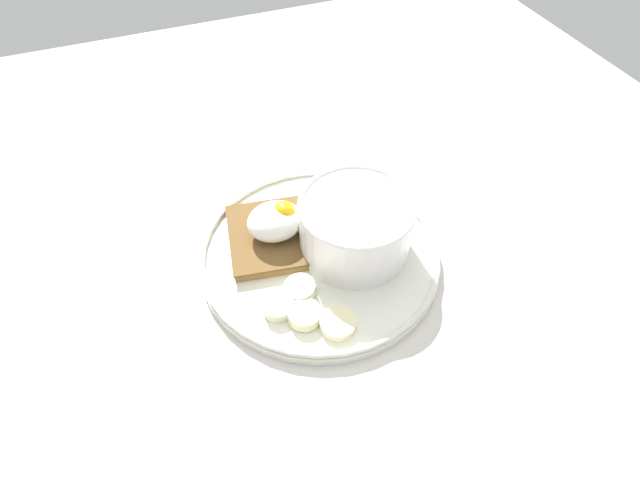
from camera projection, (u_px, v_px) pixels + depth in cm
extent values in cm
cube|color=beige|center=(320.00, 263.00, 56.06)|extent=(120.00, 120.00, 2.00)
cylinder|color=silver|center=(320.00, 255.00, 54.93)|extent=(26.22, 26.22, 1.00)
torus|color=silver|center=(320.00, 250.00, 54.32)|extent=(26.02, 26.02, 0.60)
cylinder|color=white|center=(356.00, 227.00, 52.61)|extent=(11.97, 11.97, 6.52)
torus|color=white|center=(357.00, 205.00, 50.16)|extent=(12.17, 12.17, 0.60)
cylinder|color=#BA617F|center=(355.00, 231.00, 53.12)|extent=(10.57, 10.57, 4.76)
ellipsoid|color=#BA617F|center=(356.00, 217.00, 51.48)|extent=(10.04, 10.04, 1.20)
ellipsoid|color=#C6BA8F|center=(357.00, 191.00, 53.65)|extent=(1.38, 1.09, 0.52)
ellipsoid|color=tan|center=(329.00, 223.00, 50.46)|extent=(1.90, 1.55, 0.70)
ellipsoid|color=tan|center=(334.00, 213.00, 51.50)|extent=(1.37, 1.30, 0.50)
cube|color=brown|center=(276.00, 233.00, 54.95)|extent=(12.02, 12.02, 0.30)
cube|color=olive|center=(277.00, 236.00, 55.32)|extent=(11.78, 11.78, 1.18)
ellipsoid|color=white|center=(275.00, 221.00, 53.53)|extent=(6.11, 5.21, 3.57)
sphere|color=orange|center=(284.00, 213.00, 53.15)|extent=(2.56, 2.56, 2.56)
cylinder|color=#FBF1BC|center=(305.00, 315.00, 48.54)|extent=(4.80, 4.80, 1.28)
cylinder|color=#C4BC93|center=(304.00, 312.00, 48.12)|extent=(0.86, 0.86, 0.15)
cylinder|color=#F5E7B0|center=(338.00, 323.00, 48.00)|extent=(4.85, 4.86, 1.08)
cylinder|color=#BFB489|center=(338.00, 321.00, 47.63)|extent=(0.87, 0.87, 0.14)
cylinder|color=#EDF1C3|center=(300.00, 289.00, 50.46)|extent=(3.67, 3.61, 1.46)
cylinder|color=#B9BC98|center=(300.00, 285.00, 50.00)|extent=(0.65, 0.65, 0.16)
cylinder|color=#EEE8B9|center=(278.00, 306.00, 49.10)|extent=(4.26, 4.30, 1.46)
cylinder|color=#B9B590|center=(278.00, 303.00, 48.63)|extent=(0.76, 0.77, 0.16)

